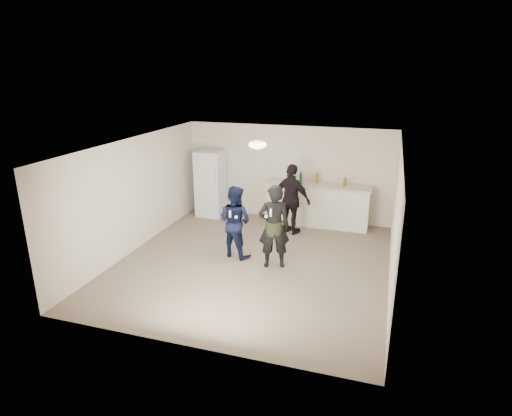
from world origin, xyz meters
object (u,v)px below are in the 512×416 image
(man, at_px, (235,221))
(spectator, at_px, (292,200))
(shaker, at_px, (302,181))
(counter, at_px, (317,206))
(fridge, at_px, (211,183))
(woman, at_px, (274,227))

(man, height_order, spectator, spectator)
(spectator, bearing_deg, shaker, -78.15)
(counter, relative_size, fridge, 1.44)
(fridge, bearing_deg, counter, 1.37)
(fridge, relative_size, shaker, 10.59)
(shaker, bearing_deg, woman, -90.69)
(counter, relative_size, shaker, 15.29)
(man, xyz_separation_m, woman, (0.94, -0.27, 0.09))
(woman, bearing_deg, shaker, -111.00)
(shaker, xyz_separation_m, man, (-0.97, -2.34, -0.39))
(shaker, bearing_deg, fridge, 179.50)
(woman, bearing_deg, fridge, -66.67)
(man, relative_size, spectator, 0.90)
(shaker, height_order, man, man)
(man, xyz_separation_m, spectator, (0.86, 1.64, 0.08))
(counter, bearing_deg, woman, -99.07)
(counter, relative_size, spectator, 1.49)
(shaker, xyz_separation_m, woman, (-0.03, -2.60, -0.30))
(spectator, bearing_deg, counter, -102.21)
(counter, xyz_separation_m, woman, (-0.43, -2.70, 0.35))
(woman, xyz_separation_m, spectator, (-0.07, 1.91, -0.00))
(shaker, distance_m, woman, 2.62)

